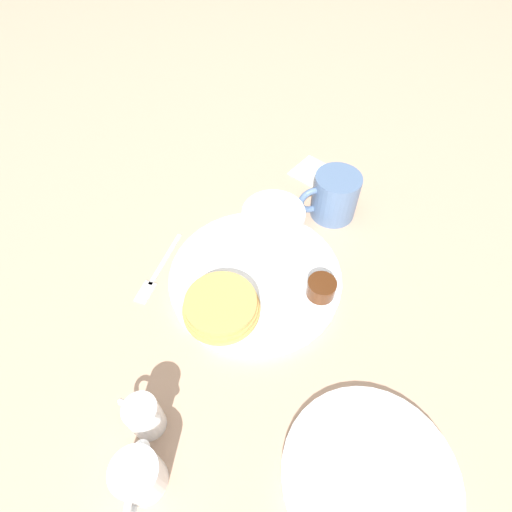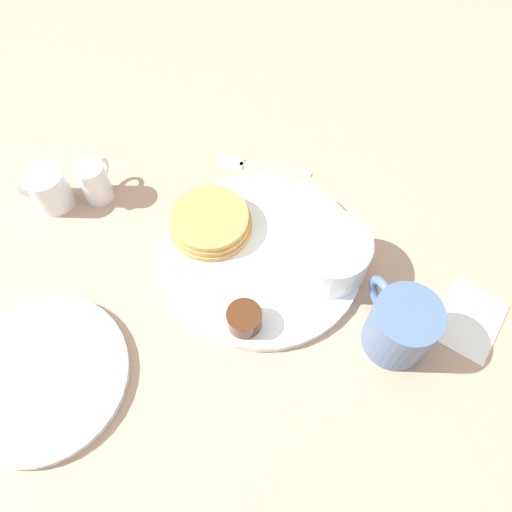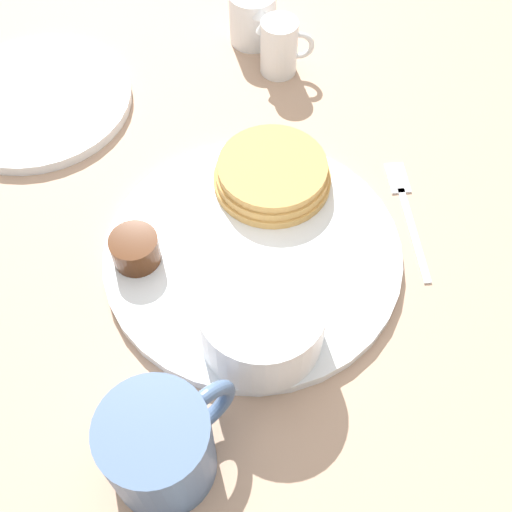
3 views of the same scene
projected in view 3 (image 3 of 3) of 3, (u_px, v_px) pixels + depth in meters
ground_plane at (253, 257)px, 0.60m from camera, size 4.00×4.00×0.00m
plate at (253, 253)px, 0.60m from camera, size 0.28×0.28×0.01m
pancake_stack at (272, 174)px, 0.63m from camera, size 0.12×0.12×0.03m
bowl at (262, 319)px, 0.52m from camera, size 0.10×0.10×0.06m
syrup_cup at (135, 249)px, 0.57m from camera, size 0.04×0.04×0.03m
butter_ramekin at (243, 342)px, 0.52m from camera, size 0.05×0.05×0.05m
coffee_mug at (161, 446)px, 0.46m from camera, size 0.08×0.11×0.09m
creamer_pitcher_near at (280, 47)px, 0.72m from camera, size 0.06×0.04×0.07m
creamer_pitcher_far at (252, 16)px, 0.75m from camera, size 0.07×0.06×0.06m
fork at (405, 204)px, 0.63m from camera, size 0.10×0.12×0.00m
far_plate at (36, 100)px, 0.71m from camera, size 0.21×0.21×0.01m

